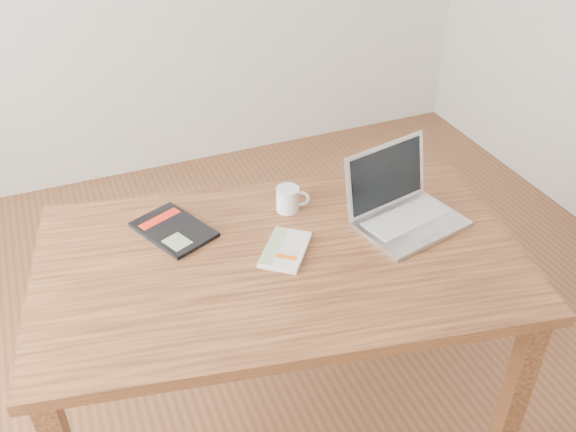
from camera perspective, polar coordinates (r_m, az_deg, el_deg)
name	(u,v)px	position (r m, az deg, el deg)	size (l,w,h in m)	color
room	(240,85)	(1.62, -4.30, 11.55)	(4.04, 4.04, 2.70)	#57341D
desk	(281,278)	(2.06, -0.65, -5.52)	(1.64, 1.12, 0.75)	#532F19
white_guidebook	(285,250)	(2.01, -0.24, -3.01)	(0.22, 0.24, 0.02)	beige
black_guidebook	(174,230)	(2.13, -10.14, -1.19)	(0.27, 0.31, 0.01)	black
laptop	(402,206)	(2.17, 10.11, 0.84)	(0.39, 0.35, 0.24)	silver
coffee_mug	(289,199)	(2.18, 0.05, 1.55)	(0.11, 0.08, 0.09)	white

